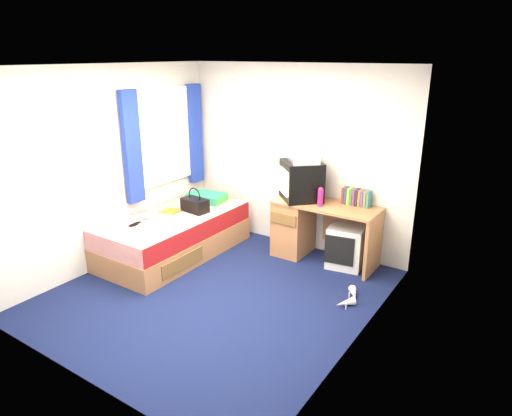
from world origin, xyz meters
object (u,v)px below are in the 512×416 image
Objects in this scene: picture_frame at (366,201)px; colour_swatch_fan at (144,226)px; desk at (306,226)px; crt_tv at (301,180)px; handbag at (195,205)px; white_heels at (349,298)px; bed at (175,235)px; towel at (165,223)px; remote_control at (135,224)px; water_bottle at (150,216)px; aerosol_can at (323,196)px; pillow at (206,197)px; vcr at (302,158)px; storage_cube at (346,246)px; pink_water_bottle at (320,198)px; magazine at (169,212)px.

colour_swatch_fan is (-2.14, -1.59, -0.27)m from picture_frame.
desk is 0.60m from crt_tv.
handbag is 2.33m from white_heels.
bed is at bearing -143.65° from picture_frame.
towel is (-1.93, -1.45, -0.23)m from picture_frame.
colour_swatch_fan is 0.13m from remote_control.
water_bottle is at bearing -117.32° from bed.
pillow is at bearing -170.68° from aerosol_can.
colour_swatch_fan is (-1.36, -1.42, -0.74)m from vcr.
vcr reaches higher than crt_tv.
white_heels is at bearing 12.34° from towel.
crt_tv is (1.36, 0.23, 0.40)m from pillow.
pillow reaches higher than water_bottle.
bed is at bearing -164.83° from storage_cube.
aerosol_can is at bearing 54.99° from vcr.
handbag reaches higher than white_heels.
aerosol_can is at bearing 132.11° from white_heels.
vcr reaches higher than bed.
water_bottle is 2.61m from white_heels.
picture_frame is at bearing 10.87° from pillow.
aerosol_can reaches higher than towel.
vcr is 0.55m from pink_water_bottle.
bed is 0.47m from handbag.
aerosol_can is (-0.37, 0.05, 0.57)m from storage_cube.
vcr reaches higher than magazine.
vcr reaches higher than water_bottle.
towel reaches higher than bed.
water_bottle is at bearing -97.22° from pillow.
magazine is 1.27× the size of colour_swatch_fan.
handbag is at bearing -106.73° from crt_tv.
colour_swatch_fan reaches higher than white_heels.
desk reaches higher than white_heels.
storage_cube is 0.69m from pink_water_bottle.
handbag is (0.16, -0.42, 0.04)m from pillow.
pillow is at bearing 166.79° from white_heels.
water_bottle is at bearing -149.38° from pink_water_bottle.
desk is at bearing 44.25° from crt_tv.
picture_frame is at bearing 60.67° from vcr.
colour_swatch_fan is at bearing -91.27° from bed.
storage_cube is 2.30m from magazine.
water_bottle reaches higher than white_heels.
water_bottle is (-0.14, -0.27, 0.31)m from bed.
pillow reaches higher than magazine.
storage_cube is 2.37× the size of colour_swatch_fan.
handbag is (-1.53, -0.54, -0.22)m from pink_water_bottle.
towel is at bearing -133.87° from picture_frame.
remote_control is at bearing -155.57° from storage_cube.
remote_control is (-0.28, -0.78, -0.09)m from handbag.
picture_frame is (0.13, 0.19, 0.56)m from storage_cube.
white_heels is (2.40, 0.62, -0.51)m from colour_swatch_fan.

